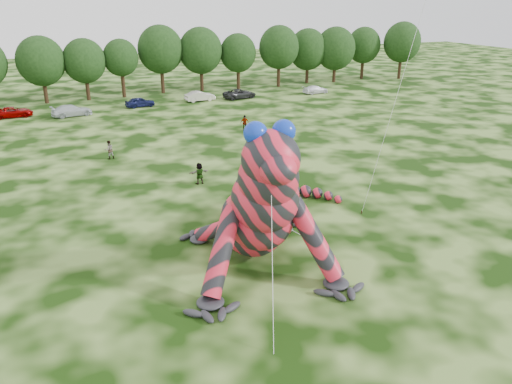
{
  "coord_description": "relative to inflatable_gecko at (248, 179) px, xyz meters",
  "views": [
    {
      "loc": [
        -9.28,
        -21.66,
        14.45
      ],
      "look_at": [
        0.81,
        2.99,
        4.0
      ],
      "focal_mm": 35.0,
      "sensor_mm": 36.0,
      "label": 1
    }
  ],
  "objects": [
    {
      "name": "ground",
      "position": [
        -0.71,
        -3.99,
        -4.49
      ],
      "size": [
        240.0,
        240.0,
        0.0
      ],
      "primitive_type": "plane",
      "color": "#16330A",
      "rests_on": "ground"
    },
    {
      "name": "inflatable_gecko",
      "position": [
        0.0,
        0.0,
        0.0
      ],
      "size": [
        17.22,
        19.69,
        8.99
      ],
      "primitive_type": null,
      "rotation": [
        0.0,
        0.0,
        -0.12
      ],
      "color": "red",
      "rests_on": "ground"
    },
    {
      "name": "tree_7",
      "position": [
        -10.79,
        52.81,
        0.24
      ],
      "size": [
        6.68,
        6.01,
        9.48
      ],
      "primitive_type": null,
      "color": "black",
      "rests_on": "ground"
    },
    {
      "name": "tree_8",
      "position": [
        -4.92,
        53.0,
        -0.02
      ],
      "size": [
        6.14,
        5.53,
        8.94
      ],
      "primitive_type": null,
      "color": "black",
      "rests_on": "ground"
    },
    {
      "name": "tree_9",
      "position": [
        0.36,
        53.36,
        -0.15
      ],
      "size": [
        5.27,
        4.74,
        8.68
      ],
      "primitive_type": null,
      "color": "black",
      "rests_on": "ground"
    },
    {
      "name": "tree_10",
      "position": [
        6.69,
        54.59,
        0.76
      ],
      "size": [
        7.09,
        6.38,
        10.5
      ],
      "primitive_type": null,
      "color": "black",
      "rests_on": "ground"
    },
    {
      "name": "tree_11",
      "position": [
        13.08,
        54.21,
        0.54
      ],
      "size": [
        7.01,
        6.31,
        10.07
      ],
      "primitive_type": null,
      "color": "black",
      "rests_on": "ground"
    },
    {
      "name": "tree_12",
      "position": [
        19.31,
        53.75,
        -0.01
      ],
      "size": [
        5.99,
        5.39,
        8.97
      ],
      "primitive_type": null,
      "color": "black",
      "rests_on": "ground"
    },
    {
      "name": "tree_13",
      "position": [
        26.43,
        53.14,
        0.57
      ],
      "size": [
        6.83,
        6.15,
        10.13
      ],
      "primitive_type": null,
      "color": "black",
      "rests_on": "ground"
    },
    {
      "name": "tree_14",
      "position": [
        32.76,
        54.73,
        0.21
      ],
      "size": [
        6.82,
        6.14,
        9.4
      ],
      "primitive_type": null,
      "color": "black",
      "rests_on": "ground"
    },
    {
      "name": "tree_15",
      "position": [
        37.77,
        53.78,
        0.32
      ],
      "size": [
        7.17,
        6.45,
        9.63
      ],
      "primitive_type": null,
      "color": "black",
      "rests_on": "ground"
    },
    {
      "name": "tree_16",
      "position": [
        44.74,
        55.38,
        0.19
      ],
      "size": [
        6.26,
        5.63,
        9.37
      ],
      "primitive_type": null,
      "color": "black",
      "rests_on": "ground"
    },
    {
      "name": "tree_17",
      "position": [
        51.24,
        52.67,
        0.65
      ],
      "size": [
        6.98,
        6.28,
        10.3
      ],
      "primitive_type": null,
      "color": "black",
      "rests_on": "ground"
    },
    {
      "name": "car_2",
      "position": [
        -14.91,
        44.62,
        -3.83
      ],
      "size": [
        4.91,
        2.5,
        1.33
      ],
      "primitive_type": "imported",
      "rotation": [
        0.0,
        0.0,
        1.63
      ],
      "color": "#860101",
      "rests_on": "ground"
    },
    {
      "name": "car_3",
      "position": [
        -7.89,
        42.41,
        -3.76
      ],
      "size": [
        5.34,
        2.95,
        1.47
      ],
      "primitive_type": "imported",
      "rotation": [
        0.0,
        0.0,
        1.76
      ],
      "color": "silver",
      "rests_on": "ground"
    },
    {
      "name": "car_4",
      "position": [
        1.3,
        44.92,
        -3.8
      ],
      "size": [
        4.22,
        2.1,
        1.38
      ],
      "primitive_type": "imported",
      "rotation": [
        0.0,
        0.0,
        1.69
      ],
      "color": "#121743",
      "rests_on": "ground"
    },
    {
      "name": "car_5",
      "position": [
        10.25,
        45.76,
        -3.76
      ],
      "size": [
        4.61,
        2.03,
        1.47
      ],
      "primitive_type": "imported",
      "rotation": [
        0.0,
        0.0,
        1.68
      ],
      "color": "beige",
      "rests_on": "ground"
    },
    {
      "name": "car_6",
      "position": [
        16.47,
        45.57,
        -3.79
      ],
      "size": [
        5.41,
        3.14,
        1.42
      ],
      "primitive_type": "imported",
      "rotation": [
        0.0,
        0.0,
        1.73
      ],
      "color": "#2A2A2D",
      "rests_on": "ground"
    },
    {
      "name": "car_7",
      "position": [
        29.14,
        44.85,
        -3.87
      ],
      "size": [
        4.5,
        2.31,
        1.25
      ],
      "primitive_type": "imported",
      "rotation": [
        0.0,
        0.0,
        1.7
      ],
      "color": "white",
      "rests_on": "ground"
    },
    {
      "name": "spectator_5",
      "position": [
        0.37,
        11.95,
        -3.59
      ],
      "size": [
        1.71,
        0.66,
        1.8
      ],
      "primitive_type": "imported",
      "rotation": [
        0.0,
        0.0,
        3.22
      ],
      "color": "gray",
      "rests_on": "ground"
    },
    {
      "name": "spectator_1",
      "position": [
        -5.68,
        21.79,
        -3.6
      ],
      "size": [
        1.01,
        0.86,
        1.79
      ],
      "primitive_type": "imported",
      "rotation": [
        0.0,
        0.0,
        3.38
      ],
      "color": "gray",
      "rests_on": "ground"
    },
    {
      "name": "spectator_3",
      "position": [
        10.15,
        27.03,
        -3.61
      ],
      "size": [
        1.07,
        0.51,
        1.77
      ],
      "primitive_type": "imported",
      "rotation": [
        0.0,
        0.0,
        6.21
      ],
      "color": "gray",
      "rests_on": "ground"
    }
  ]
}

